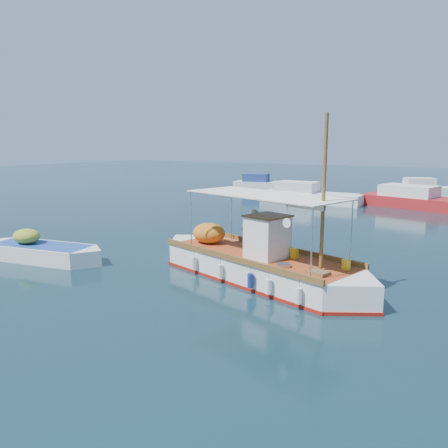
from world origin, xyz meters
The scene contains 7 objects.
ground centered at (0.00, 0.00, 0.00)m, with size 160.00×160.00×0.00m, color black.
fishing_caique centered at (0.00, -0.25, 0.49)m, with size 8.92×4.21×5.64m.
dinghy centered at (-8.47, -2.60, 0.29)m, with size 5.60×2.35×1.39m.
bg_boat_nw centered at (-5.56, 19.47, 0.49)m, with size 7.87×2.50×1.80m.
bg_boat_n centered at (2.67, 20.68, 0.49)m, with size 9.66×5.05×1.80m.
bg_boat_far_w centered at (-13.01, 26.47, 0.49)m, with size 6.50×3.81×1.80m.
bg_boat_far_n centered at (1.91, 29.02, 0.49)m, with size 6.26×4.38×1.80m.
Camera 1 is at (6.66, -13.24, 4.60)m, focal length 35.00 mm.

